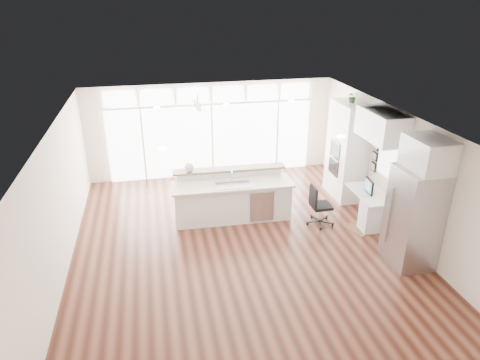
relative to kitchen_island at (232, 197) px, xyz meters
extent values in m
cube|color=#3C1B12|center=(-0.04, -1.13, -0.57)|extent=(7.00, 8.00, 0.02)
cube|color=white|center=(-0.04, -1.13, 2.14)|extent=(7.00, 8.00, 0.02)
cube|color=white|center=(-0.04, 2.87, 0.79)|extent=(7.00, 0.04, 2.70)
cube|color=white|center=(-0.04, -5.13, 0.79)|extent=(7.00, 0.04, 2.70)
cube|color=white|center=(-3.54, -1.13, 0.79)|extent=(0.04, 8.00, 2.70)
cube|color=white|center=(3.46, -1.13, 0.79)|extent=(0.04, 8.00, 2.70)
cube|color=white|center=(-0.04, 2.81, 0.49)|extent=(5.80, 0.06, 2.08)
cube|color=white|center=(-0.04, 2.81, 1.82)|extent=(5.90, 0.06, 0.40)
cube|color=white|center=(3.42, -0.83, 0.99)|extent=(0.04, 0.85, 0.85)
cube|color=white|center=(-0.54, 1.67, 1.92)|extent=(1.16, 1.16, 0.32)
cube|color=white|center=(-0.04, -0.93, 2.12)|extent=(3.40, 3.00, 0.02)
cube|color=white|center=(3.13, 0.67, 0.69)|extent=(0.64, 1.20, 2.50)
cube|color=white|center=(3.09, -0.83, -0.18)|extent=(0.72, 1.30, 0.76)
cube|color=white|center=(3.13, -0.83, 1.79)|extent=(0.64, 1.30, 0.64)
cube|color=#A7A7AC|center=(3.07, -2.48, 0.44)|extent=(0.76, 0.90, 2.00)
cube|color=white|center=(3.13, -2.48, 1.74)|extent=(0.64, 0.90, 0.60)
cube|color=black|center=(3.42, -0.21, 0.84)|extent=(0.06, 0.22, 0.80)
cube|color=white|center=(0.00, 0.00, 0.00)|extent=(2.85, 1.15, 1.12)
cube|color=#3C2613|center=(2.91, -1.04, -0.55)|extent=(0.97, 0.84, 0.01)
cube|color=black|center=(1.94, -0.69, -0.08)|extent=(0.50, 0.46, 0.96)
sphere|color=silver|center=(-0.94, 0.43, 0.67)|extent=(0.23, 0.23, 0.22)
cube|color=black|center=(3.01, -0.83, 0.38)|extent=(0.12, 0.43, 0.36)
cube|color=silver|center=(2.84, -0.83, 0.21)|extent=(0.14, 0.30, 0.01)
imported|color=#295B27|center=(3.13, 0.67, 2.05)|extent=(0.26, 0.29, 0.22)
camera|label=1|loc=(-1.71, -8.85, 4.42)|focal=32.00mm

